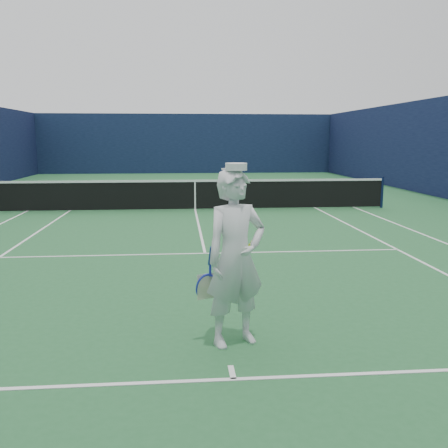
{
  "coord_description": "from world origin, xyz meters",
  "views": [
    {
      "loc": [
        -0.5,
        -16.44,
        2.34
      ],
      "look_at": [
        0.12,
        -9.49,
        1.15
      ],
      "focal_mm": 40.0,
      "sensor_mm": 36.0,
      "label": 1
    }
  ],
  "objects": [
    {
      "name": "ground",
      "position": [
        0.0,
        0.0,
        0.0
      ],
      "size": [
        80.0,
        80.0,
        0.0
      ],
      "primitive_type": "plane",
      "color": "#246032",
      "rests_on": "ground"
    },
    {
      "name": "court_markings",
      "position": [
        0.0,
        0.0,
        0.0
      ],
      "size": [
        11.03,
        23.83,
        0.01
      ],
      "color": "white",
      "rests_on": "ground"
    },
    {
      "name": "windscreen_fence",
      "position": [
        0.0,
        0.0,
        2.0
      ],
      "size": [
        20.12,
        36.12,
        4.0
      ],
      "color": "#0F1A37",
      "rests_on": "ground"
    },
    {
      "name": "tennis_net",
      "position": [
        0.0,
        0.0,
        0.55
      ],
      "size": [
        12.88,
        0.09,
        1.07
      ],
      "color": "#141E4C",
      "rests_on": "ground"
    },
    {
      "name": "tennis_player",
      "position": [
        0.12,
        -10.99,
        1.02
      ],
      "size": [
        0.92,
        0.73,
        2.08
      ],
      "rotation": [
        0.0,
        0.0,
        0.39
      ],
      "color": "white",
      "rests_on": "ground"
    }
  ]
}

